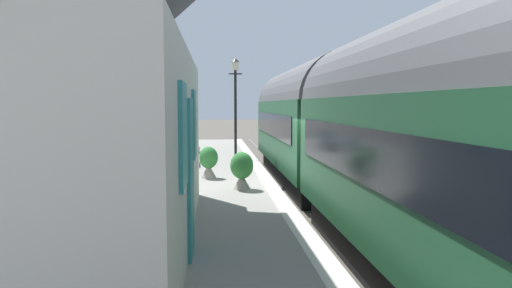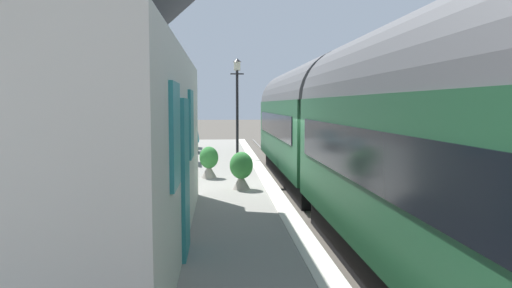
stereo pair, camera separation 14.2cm
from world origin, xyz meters
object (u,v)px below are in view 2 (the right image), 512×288
Objects in this scene: planter_bench_right at (75,154)px; bench_platform_end at (190,150)px; planter_edge_far at (241,170)px; planter_edge_near at (209,162)px; tree_behind_building at (18,76)px; lamp_post_platform at (237,89)px; station_building at (56,138)px; bench_by_lamp at (193,138)px; bench_mid_platform at (195,141)px; train at (427,145)px.

bench_platform_end is at bearing -56.68° from planter_bench_right.
planter_edge_far is at bearing -163.32° from bench_platform_end.
planter_edge_near is 12.62m from tree_behind_building.
tree_behind_building is at bearing 67.48° from lamp_post_platform.
planter_edge_far is at bearing -138.88° from tree_behind_building.
bench_by_lamp is at bearing -4.18° from station_building.
bench_mid_platform is at bearing -174.93° from bench_by_lamp.
tree_behind_building is (8.85, 8.54, 2.83)m from planter_edge_near.
planter_edge_near is 2.03m from planter_edge_far.
lamp_post_platform is (-2.26, -1.71, 2.14)m from bench_mid_platform.
planter_edge_near is at bearing -106.22° from planter_bench_right.
lamp_post_platform is at bearing 14.08° from train.
lamp_post_platform is at bearing -11.13° from planter_edge_near.
train is 22.37× the size of bench_mid_platform.
train is 35.28× the size of planter_edge_far.
station_building reaches higher than planter_edge_far.
lamp_post_platform reaches higher than planter_bench_right.
bench_mid_platform is 0.38× the size of lamp_post_platform.
tree_behind_building is at bearing 92.53° from bench_by_lamp.
planter_edge_near is 5.45m from lamp_post_platform.
station_building is (-0.43, 5.68, 0.17)m from train.
bench_platform_end is 3.18m from lamp_post_platform.
bench_platform_end is 3.85m from planter_bench_right.
train is 29.66× the size of planter_bench_right.
planter_edge_far is (-11.05, -1.73, -0.01)m from bench_by_lamp.
station_building is 13.45m from bench_mid_platform.
train reaches higher than bench_platform_end.
station_building is 16.46m from tree_behind_building.
tree_behind_building is at bearing 30.83° from planter_bench_right.
bench_by_lamp is 11.18m from planter_edge_far.
bench_by_lamp is 8.59m from planter_bench_right.
planter_edge_far is at bearing 178.69° from lamp_post_platform.
station_building reaches higher than planter_bench_right.
planter_edge_near is (-7.17, -0.74, -0.03)m from bench_mid_platform.
planter_edge_near is 0.23× the size of lamp_post_platform.
bench_by_lamp is at bearing -87.47° from tree_behind_building.
lamp_post_platform is at bearing -15.20° from station_building.
tree_behind_building is at bearing 54.43° from bench_platform_end.
train is 4.89× the size of tree_behind_building.
bench_by_lamp is (14.93, 4.56, -0.90)m from train.
planter_bench_right is 0.16× the size of tree_behind_building.
planter_bench_right is at bearing 47.73° from train.
bench_mid_platform is (12.92, 4.38, -0.90)m from train.
planter_edge_near is (-3.26, -0.72, -0.03)m from bench_platform_end.
train is 4.88m from planter_edge_far.
station_building is 6.59m from planter_edge_near.
lamp_post_platform reaches higher than bench_platform_end.
bench_by_lamp is 0.22× the size of tree_behind_building.
train is at bearing -147.64° from planter_edge_near.
train is at bearing -132.27° from planter_bench_right.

